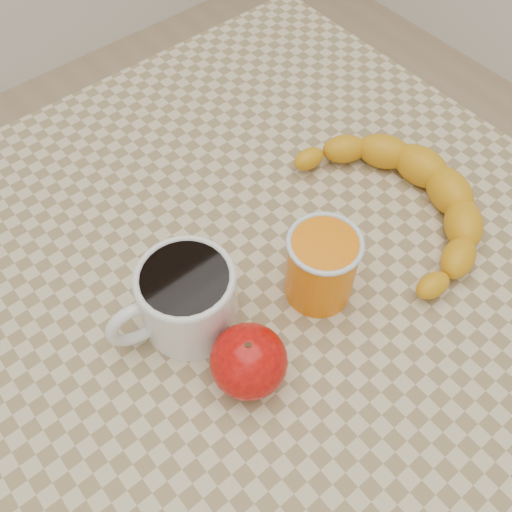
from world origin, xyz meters
TOP-DOWN VIEW (x-y plane):
  - ground at (0.00, 0.00)m, footprint 3.00×3.00m
  - table at (0.00, 0.00)m, footprint 0.80×0.80m
  - coffee_mug at (-0.10, -0.01)m, footprint 0.15×0.12m
  - orange_juice_glass at (0.03, -0.07)m, footprint 0.08×0.08m
  - apple at (-0.09, -0.10)m, footprint 0.08×0.08m
  - banana at (0.18, -0.05)m, footprint 0.37×0.41m

SIDE VIEW (x-z plane):
  - ground at x=0.00m, z-range 0.00..0.00m
  - table at x=0.00m, z-range 0.29..1.04m
  - banana at x=0.18m, z-range 0.75..0.80m
  - apple at x=-0.09m, z-range 0.75..0.82m
  - coffee_mug at x=-0.10m, z-range 0.75..0.84m
  - orange_juice_glass at x=0.03m, z-range 0.75..0.84m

